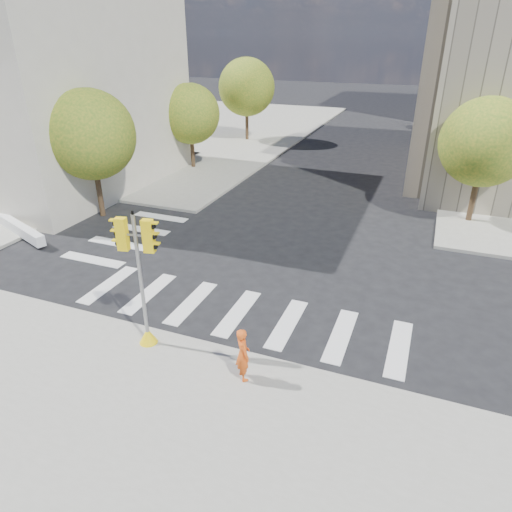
{
  "coord_description": "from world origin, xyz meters",
  "views": [
    {
      "loc": [
        5.35,
        -14.12,
        8.69
      ],
      "look_at": [
        0.43,
        -1.59,
        2.1
      ],
      "focal_mm": 32.0,
      "sensor_mm": 36.0,
      "label": 1
    }
  ],
  "objects_px": {
    "photographer": "(243,354)",
    "planter_wall": "(13,225)",
    "lamp_far": "(481,91)",
    "traffic_signal": "(142,291)",
    "lamp_near": "(494,118)"
  },
  "relations": [
    {
      "from": "lamp_near",
      "to": "photographer",
      "type": "height_order",
      "value": "lamp_near"
    },
    {
      "from": "lamp_far",
      "to": "traffic_signal",
      "type": "relative_size",
      "value": 1.89
    },
    {
      "from": "photographer",
      "to": "planter_wall",
      "type": "distance_m",
      "value": 15.5
    },
    {
      "from": "traffic_signal",
      "to": "planter_wall",
      "type": "distance_m",
      "value": 12.38
    },
    {
      "from": "lamp_near",
      "to": "lamp_far",
      "type": "bearing_deg",
      "value": 90.0
    },
    {
      "from": "traffic_signal",
      "to": "lamp_far",
      "type": "bearing_deg",
      "value": 61.9
    },
    {
      "from": "lamp_near",
      "to": "planter_wall",
      "type": "relative_size",
      "value": 1.35
    },
    {
      "from": "photographer",
      "to": "lamp_far",
      "type": "bearing_deg",
      "value": -53.99
    },
    {
      "from": "lamp_far",
      "to": "photographer",
      "type": "bearing_deg",
      "value": -101.23
    },
    {
      "from": "planter_wall",
      "to": "lamp_far",
      "type": "bearing_deg",
      "value": 73.49
    },
    {
      "from": "traffic_signal",
      "to": "photographer",
      "type": "relative_size",
      "value": 2.71
    },
    {
      "from": "lamp_far",
      "to": "planter_wall",
      "type": "height_order",
      "value": "lamp_far"
    },
    {
      "from": "lamp_near",
      "to": "planter_wall",
      "type": "xyz_separation_m",
      "value": [
        -21.0,
        -13.45,
        -4.18
      ]
    },
    {
      "from": "traffic_signal",
      "to": "planter_wall",
      "type": "relative_size",
      "value": 0.72
    },
    {
      "from": "photographer",
      "to": "planter_wall",
      "type": "height_order",
      "value": "photographer"
    }
  ]
}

